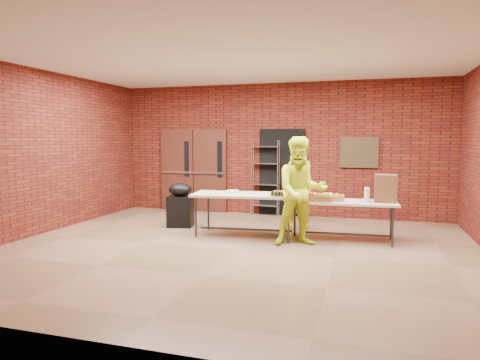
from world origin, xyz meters
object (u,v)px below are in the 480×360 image
object	(u,v)px
table_left	(246,197)
coffee_dispenser	(386,188)
covered_grill	(180,205)
volunteer_man	(301,191)
volunteer_woman	(299,186)
table_right	(347,204)
wire_rack	(265,178)

from	to	relation	value
table_left	coffee_dispenser	size ratio (longest dim) A/B	4.20
table_left	covered_grill	bearing A→B (deg)	156.67
volunteer_man	volunteer_woman	bearing A→B (deg)	78.85
coffee_dispenser	covered_grill	world-z (taller)	coffee_dispenser
coffee_dispenser	volunteer_woman	distance (m)	1.80
table_right	coffee_dispenser	size ratio (longest dim) A/B	3.66
table_right	volunteer_man	xyz separation A→B (m)	(-0.75, -0.57, 0.28)
wire_rack	volunteer_man	size ratio (longest dim) A/B	0.96
table_left	covered_grill	xyz separation A→B (m)	(-1.58, 0.49, -0.29)
wire_rack	volunteer_man	xyz separation A→B (m)	(1.27, -2.67, 0.04)
covered_grill	volunteer_woman	world-z (taller)	volunteer_woman
coffee_dispenser	volunteer_woman	world-z (taller)	volunteer_woman
table_left	volunteer_woman	world-z (taller)	volunteer_woman
volunteer_man	wire_rack	bearing A→B (deg)	93.61
coffee_dispenser	volunteer_man	distance (m)	1.56
volunteer_man	coffee_dispenser	bearing A→B (deg)	2.57
table_left	table_right	bearing A→B (deg)	0.10
wire_rack	covered_grill	xyz separation A→B (m)	(-1.41, -1.81, -0.44)
wire_rack	coffee_dispenser	size ratio (longest dim) A/B	3.69
table_left	volunteer_woman	distance (m)	1.28
wire_rack	volunteer_woman	xyz separation A→B (m)	(1.02, -1.36, -0.03)
table_left	coffee_dispenser	xyz separation A→B (m)	(2.52, 0.28, 0.22)
table_right	covered_grill	bearing A→B (deg)	172.19
coffee_dispenser	wire_rack	bearing A→B (deg)	143.12
wire_rack	table_left	size ratio (longest dim) A/B	0.88
table_left	covered_grill	world-z (taller)	covered_grill
table_right	volunteer_man	bearing A→B (deg)	-145.94
covered_grill	volunteer_man	size ratio (longest dim) A/B	0.49
volunteer_man	table_left	bearing A→B (deg)	139.82
covered_grill	volunteer_woman	distance (m)	2.52
covered_grill	volunteer_man	xyz separation A→B (m)	(2.69, -0.85, 0.48)
table_left	covered_grill	size ratio (longest dim) A/B	2.22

